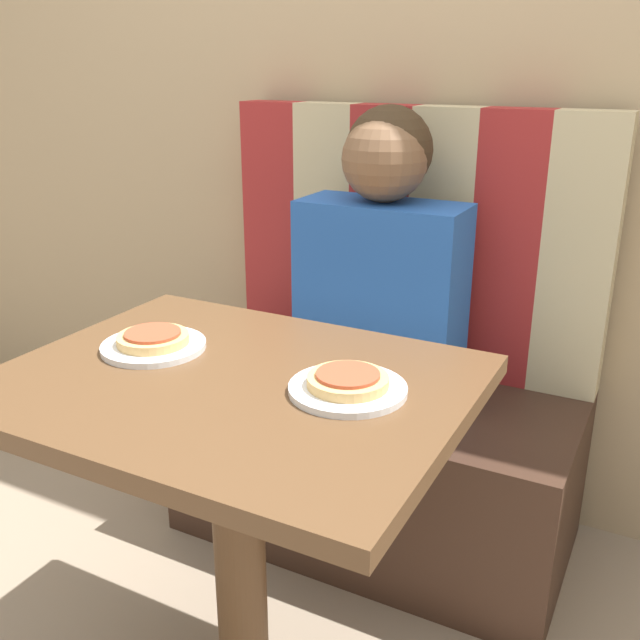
# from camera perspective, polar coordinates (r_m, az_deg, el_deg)

# --- Properties ---
(wall_back) EXTENTS (7.00, 0.05, 2.60)m
(wall_back) POSITION_cam_1_polar(r_m,az_deg,el_deg) (2.04, 9.18, 20.55)
(wall_back) COLOR tan
(wall_back) RESTS_ON ground_plane
(booth_seat) EXTENTS (1.05, 0.54, 0.45)m
(booth_seat) POSITION_cam_1_polar(r_m,az_deg,el_deg) (2.03, 4.46, -11.18)
(booth_seat) COLOR #382319
(booth_seat) RESTS_ON ground_plane
(booth_backrest) EXTENTS (1.05, 0.10, 0.72)m
(booth_backrest) POSITION_cam_1_polar(r_m,az_deg,el_deg) (2.00, 7.44, 6.37)
(booth_backrest) COLOR maroon
(booth_backrest) RESTS_ON booth_seat
(dining_table) EXTENTS (0.81, 0.64, 0.75)m
(dining_table) POSITION_cam_1_polar(r_m,az_deg,el_deg) (1.31, -6.85, -9.45)
(dining_table) COLOR brown
(dining_table) RESTS_ON ground_plane
(person) EXTENTS (0.42, 0.24, 0.73)m
(person) POSITION_cam_1_polar(r_m,az_deg,el_deg) (1.80, 5.02, 5.27)
(person) COLOR #2356B2
(person) RESTS_ON booth_seat
(plate_left) EXTENTS (0.20, 0.20, 0.01)m
(plate_left) POSITION_cam_1_polar(r_m,az_deg,el_deg) (1.40, -13.16, -2.04)
(plate_left) COLOR white
(plate_left) RESTS_ON dining_table
(plate_right) EXTENTS (0.20, 0.20, 0.01)m
(plate_right) POSITION_cam_1_polar(r_m,az_deg,el_deg) (1.19, 2.23, -5.54)
(plate_right) COLOR white
(plate_right) RESTS_ON dining_table
(pizza_left) EXTENTS (0.14, 0.14, 0.02)m
(pizza_left) POSITION_cam_1_polar(r_m,az_deg,el_deg) (1.40, -13.22, -1.40)
(pizza_left) COLOR tan
(pizza_left) RESTS_ON plate_left
(pizza_right) EXTENTS (0.14, 0.14, 0.02)m
(pizza_right) POSITION_cam_1_polar(r_m,az_deg,el_deg) (1.19, 2.24, -4.80)
(pizza_right) COLOR tan
(pizza_right) RESTS_ON plate_right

